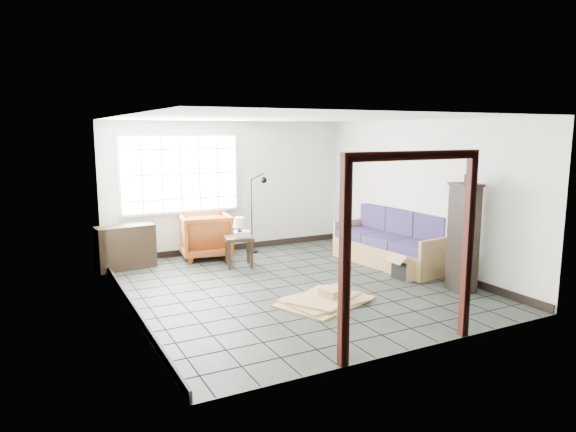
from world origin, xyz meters
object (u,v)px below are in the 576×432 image
futon_sofa (392,245)px  tall_shelf (463,237)px  armchair (205,233)px  side_table (239,242)px

futon_sofa → tall_shelf: (-0.07, -1.73, 0.48)m
armchair → side_table: size_ratio=1.56×
armchair → futon_sofa: bearing=151.8°
armchair → tall_shelf: tall_shelf is taller
armchair → side_table: (0.33, -0.92, -0.02)m
tall_shelf → futon_sofa: bearing=99.4°
armchair → tall_shelf: bearing=134.0°
armchair → tall_shelf: (2.80, -3.79, 0.36)m
futon_sofa → side_table: (-2.54, 1.14, 0.09)m
armchair → tall_shelf: size_ratio=0.58×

